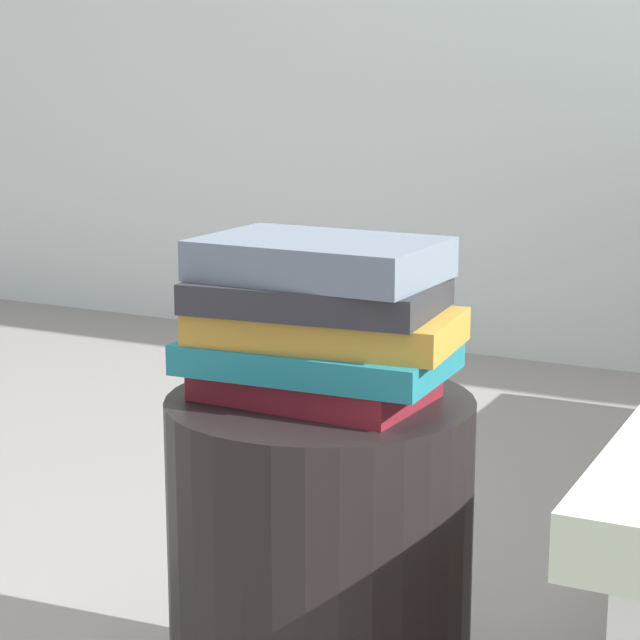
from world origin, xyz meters
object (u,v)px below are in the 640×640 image
object	(u,v)px
side_table	(320,571)
book_teal	(315,356)
book_charcoal	(320,295)
book_slate	(320,259)
book_ochre	(326,326)
book_maroon	(314,384)

from	to	relation	value
side_table	book_teal	world-z (taller)	book_teal
side_table	book_charcoal	size ratio (longest dim) A/B	1.58
side_table	book_teal	distance (m)	0.27
book_teal	book_slate	world-z (taller)	book_slate
book_slate	book_ochre	bearing A→B (deg)	-24.87
book_maroon	book_teal	bearing A→B (deg)	-52.98
book_maroon	book_slate	world-z (taller)	book_slate
side_table	book_teal	bearing A→B (deg)	-120.76
book_ochre	book_charcoal	size ratio (longest dim) A/B	1.09
book_teal	book_charcoal	xyz separation A→B (m)	(0.01, 0.00, 0.07)
book_teal	book_ochre	size ratio (longest dim) A/B	1.00
book_teal	book_ochre	xyz separation A→B (m)	(0.02, -0.00, 0.04)
book_charcoal	book_ochre	bearing A→B (deg)	-14.31
side_table	book_charcoal	world-z (taller)	book_charcoal
side_table	book_slate	world-z (taller)	book_slate
side_table	book_ochre	xyz separation A→B (m)	(0.01, -0.01, 0.30)
book_teal	book_charcoal	world-z (taller)	book_charcoal
book_ochre	book_slate	distance (m)	0.08
book_ochre	book_charcoal	world-z (taller)	book_charcoal
book_maroon	book_teal	distance (m)	0.04
side_table	book_maroon	bearing A→B (deg)	-168.81
book_maroon	book_teal	xyz separation A→B (m)	(0.00, -0.00, 0.04)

